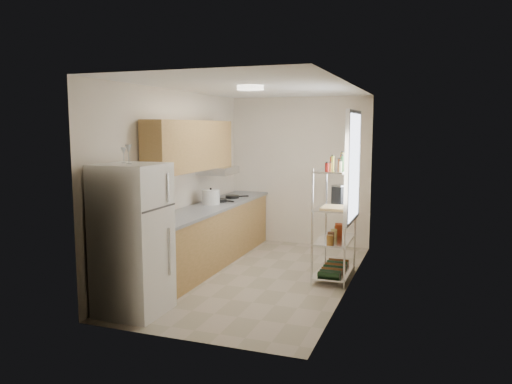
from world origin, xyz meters
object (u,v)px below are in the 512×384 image
Objects in this scene: espresso_machine at (340,194)px; refrigerator at (133,239)px; frying_pan_large at (219,200)px; rice_cooker at (211,197)px; cutting_board at (334,208)px.

refrigerator is at bearing -110.72° from espresso_machine.
frying_pan_large is at bearing 91.88° from refrigerator.
rice_cooker is 2.04m from cutting_board.
rice_cooker is (-0.09, 2.26, 0.17)m from refrigerator.
espresso_machine is (1.89, 2.29, 0.30)m from refrigerator.
frying_pan_large is at bearing 88.42° from rice_cooker.
rice_cooker is at bearing 167.23° from cutting_board.
cutting_board is at bearing -70.05° from espresso_machine.
rice_cooker is at bearing -78.78° from frying_pan_large.
frying_pan_large is 2.00m from espresso_machine.
rice_cooker is at bearing -160.22° from espresso_machine.
refrigerator reaches higher than rice_cooker.
espresso_machine is at bearing 5.87° from frying_pan_large.
frying_pan_large is at bearing -168.16° from espresso_machine.
frying_pan_large is (0.01, 0.27, -0.09)m from rice_cooker.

